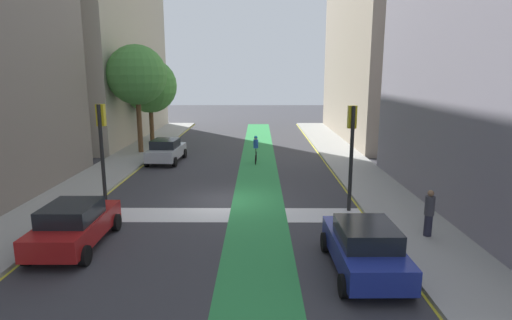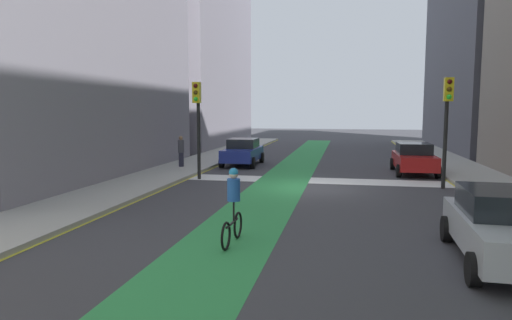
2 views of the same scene
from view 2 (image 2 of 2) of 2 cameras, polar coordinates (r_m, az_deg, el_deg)
ground_plane at (r=19.18m, az=7.16°, el=-3.50°), size 120.00×120.00×0.00m
bike_lane_paint at (r=19.34m, az=2.76°, el=-3.36°), size 2.40×60.00×0.01m
crosswalk_band at (r=21.15m, az=7.56°, el=-2.58°), size 12.00×1.80×0.01m
sidewalk_left at (r=20.08m, az=29.08°, el=-3.59°), size 3.00×60.00×0.15m
curb_stripe_left at (r=19.69m, az=24.90°, el=-3.77°), size 0.16×60.00×0.01m
sidewalk_right at (r=21.07m, az=-13.65°, el=-2.54°), size 3.00×60.00×0.15m
curb_stripe_right at (r=20.49m, az=-9.83°, el=-2.90°), size 0.16×60.00×0.01m
traffic_signal_near_right at (r=21.23m, az=-7.40°, el=6.03°), size 0.35×0.52×4.53m
traffic_signal_near_left at (r=20.02m, az=22.99°, el=5.62°), size 0.35×0.52×4.56m
car_red_left_near at (r=24.54m, az=19.32°, el=0.23°), size 2.04×4.21×1.57m
car_silver_left_far at (r=11.01m, az=28.89°, el=-7.36°), size 2.17×4.27×1.57m
car_blue_right_near at (r=26.79m, az=-1.68°, el=1.07°), size 2.07×4.22×1.57m
cyclist_in_lane at (r=11.07m, az=-2.92°, el=-5.60°), size 0.32×1.73×1.86m
pedestrian_sidewalk_right_a at (r=25.20m, az=-9.45°, el=1.13°), size 0.34×0.34×1.69m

